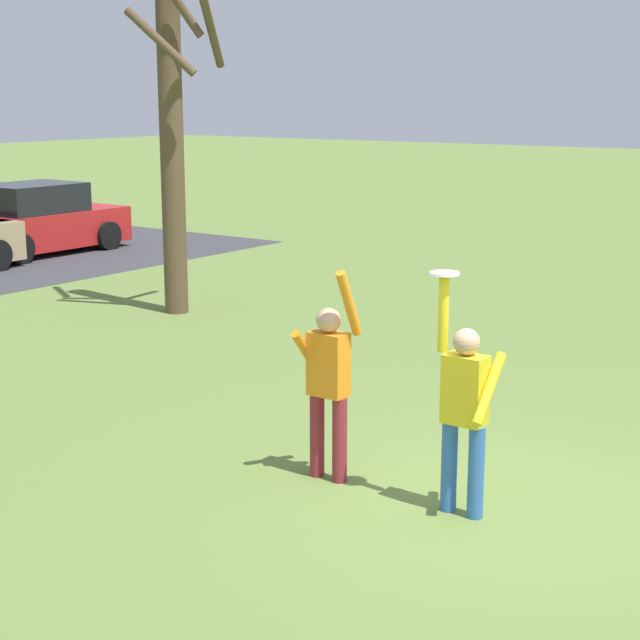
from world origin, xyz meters
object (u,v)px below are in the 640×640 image
object	(u,v)px
person_catcher	(464,405)
frisbee_disc	(445,273)
person_defender	(328,379)
parked_car_red	(36,221)
bare_tree_tall	(172,117)

from	to	relation	value
person_catcher	frisbee_disc	xyz separation A→B (m)	(0.00, 0.22, 1.11)
person_defender	frisbee_disc	world-z (taller)	frisbee_disc
parked_car_red	person_catcher	bearing A→B (deg)	-117.45
person_catcher	parked_car_red	bearing A→B (deg)	-26.68
person_defender	parked_car_red	size ratio (longest dim) A/B	0.50
frisbee_disc	bare_tree_tall	xyz separation A→B (m)	(4.69, 7.56, 1.10)
person_catcher	person_defender	world-z (taller)	person_catcher
person_catcher	person_defender	size ratio (longest dim) A/B	1.02
person_defender	bare_tree_tall	distance (m)	8.21
person_catcher	parked_car_red	size ratio (longest dim) A/B	0.51
parked_car_red	bare_tree_tall	xyz separation A→B (m)	(-2.89, -7.08, 2.47)
parked_car_red	bare_tree_tall	bearing A→B (deg)	-112.63
frisbee_disc	parked_car_red	xyz separation A→B (m)	(7.58, 14.64, -1.37)
parked_car_red	frisbee_disc	bearing A→B (deg)	-117.80
parked_car_red	bare_tree_tall	distance (m)	8.03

